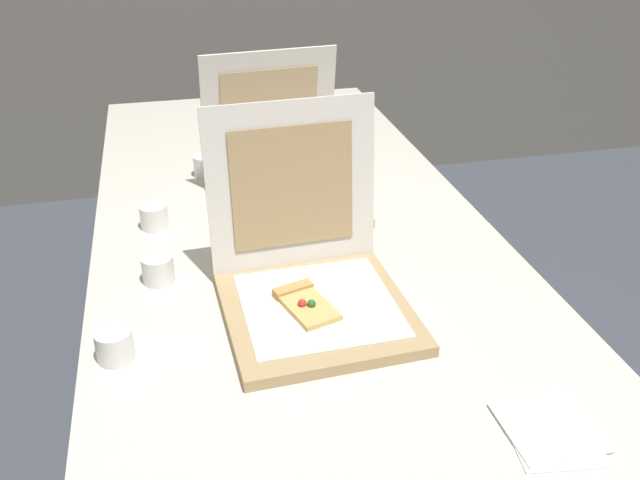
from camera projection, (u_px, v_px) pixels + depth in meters
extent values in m
cube|color=silver|center=(296.00, 237.00, 1.56)|extent=(0.89, 2.12, 0.03)
cylinder|color=gray|center=(144.00, 212.00, 2.51)|extent=(0.04, 0.04, 0.72)
cylinder|color=gray|center=(342.00, 192.00, 2.66)|extent=(0.04, 0.04, 0.72)
cube|color=tan|center=(318.00, 313.00, 1.25)|extent=(0.35, 0.35, 0.02)
cube|color=silver|center=(319.00, 304.00, 1.25)|extent=(0.28, 0.28, 0.00)
cube|color=white|center=(292.00, 185.00, 1.32)|extent=(0.33, 0.05, 0.33)
cube|color=tan|center=(293.00, 187.00, 1.31)|extent=(0.24, 0.03, 0.24)
cube|color=#E0B266|center=(309.00, 307.00, 1.24)|extent=(0.10, 0.14, 0.01)
cube|color=tan|center=(293.00, 290.00, 1.28)|extent=(0.08, 0.04, 0.02)
sphere|color=red|center=(302.00, 303.00, 1.23)|extent=(0.02, 0.02, 0.02)
sphere|color=#2D6628|center=(311.00, 304.00, 1.23)|extent=(0.02, 0.02, 0.02)
cube|color=tan|center=(287.00, 204.00, 1.65)|extent=(0.36, 0.36, 0.02)
cube|color=silver|center=(284.00, 201.00, 1.64)|extent=(0.29, 0.29, 0.00)
cube|color=white|center=(269.00, 115.00, 1.69)|extent=(0.34, 0.08, 0.33)
cube|color=tan|center=(270.00, 116.00, 1.68)|extent=(0.24, 0.06, 0.24)
cube|color=#E0B266|center=(286.00, 197.00, 1.64)|extent=(0.12, 0.14, 0.01)
cube|color=tan|center=(293.00, 185.00, 1.70)|extent=(0.07, 0.05, 0.02)
sphere|color=red|center=(296.00, 191.00, 1.65)|extent=(0.02, 0.02, 0.02)
sphere|color=#2D6628|center=(289.00, 196.00, 1.63)|extent=(0.02, 0.02, 0.02)
cylinder|color=white|center=(115.00, 345.00, 1.14)|extent=(0.06, 0.06, 0.06)
cylinder|color=white|center=(158.00, 269.00, 1.35)|extent=(0.06, 0.06, 0.06)
cylinder|color=white|center=(206.00, 166.00, 1.82)|extent=(0.06, 0.06, 0.06)
cylinder|color=white|center=(154.00, 217.00, 1.55)|extent=(0.06, 0.06, 0.06)
cube|color=white|center=(553.00, 438.00, 0.99)|extent=(0.14, 0.14, 0.00)
cube|color=white|center=(549.00, 427.00, 1.01)|extent=(0.13, 0.13, 0.00)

